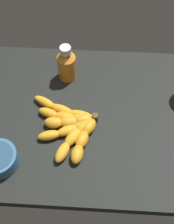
% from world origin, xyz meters
% --- Properties ---
extents(ground_plane, '(0.94, 0.60, 0.04)m').
position_xyz_m(ground_plane, '(0.00, 0.00, -0.02)').
color(ground_plane, black).
extents(banana_bunch, '(0.23, 0.25, 0.04)m').
position_xyz_m(banana_bunch, '(-0.09, -0.05, 0.02)').
color(banana_bunch, gold).
rests_on(banana_bunch, ground_plane).
extents(honey_bottle, '(0.06, 0.06, 0.14)m').
position_xyz_m(honey_bottle, '(-0.12, 0.16, 0.06)').
color(honey_bottle, orange).
rests_on(honey_bottle, ground_plane).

